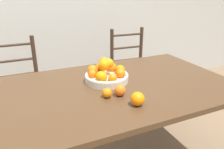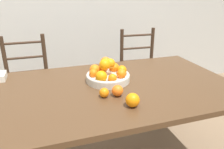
# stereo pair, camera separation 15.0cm
# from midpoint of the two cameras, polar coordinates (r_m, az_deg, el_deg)

# --- Properties ---
(dining_table) EXTENTS (1.88, 1.02, 0.77)m
(dining_table) POSITION_cam_midpoint_polar(r_m,az_deg,el_deg) (1.55, -4.95, -6.38)
(dining_table) COLOR #4C331E
(dining_table) RESTS_ON ground_plane
(fruit_bowl) EXTENTS (0.32, 0.32, 0.18)m
(fruit_bowl) POSITION_cam_midpoint_polar(r_m,az_deg,el_deg) (1.60, -4.19, 0.03)
(fruit_bowl) COLOR beige
(fruit_bowl) RESTS_ON dining_table
(orange_loose_0) EXTENTS (0.07, 0.07, 0.07)m
(orange_loose_0) POSITION_cam_midpoint_polar(r_m,az_deg,el_deg) (1.38, -0.98, -4.21)
(orange_loose_0) COLOR orange
(orange_loose_0) RESTS_ON dining_table
(orange_loose_1) EXTENTS (0.06, 0.06, 0.06)m
(orange_loose_1) POSITION_cam_midpoint_polar(r_m,az_deg,el_deg) (1.37, -4.46, -4.90)
(orange_loose_1) COLOR orange
(orange_loose_1) RESTS_ON dining_table
(orange_loose_2) EXTENTS (0.08, 0.08, 0.08)m
(orange_loose_2) POSITION_cam_midpoint_polar(r_m,az_deg,el_deg) (1.27, 3.34, -6.47)
(orange_loose_2) COLOR orange
(orange_loose_2) RESTS_ON dining_table
(chair_left) EXTENTS (0.42, 0.40, 0.99)m
(chair_left) POSITION_cam_midpoint_polar(r_m,az_deg,el_deg) (2.33, -24.77, -4.59)
(chair_left) COLOR #382619
(chair_left) RESTS_ON ground_plane
(chair_right) EXTENTS (0.44, 0.42, 0.99)m
(chair_right) POSITION_cam_midpoint_polar(r_m,az_deg,el_deg) (2.58, 3.34, -0.05)
(chair_right) COLOR #382619
(chair_right) RESTS_ON ground_plane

